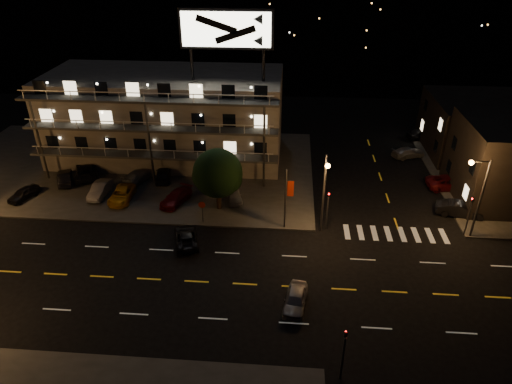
# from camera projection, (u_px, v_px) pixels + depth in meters

# --- Properties ---
(ground) EXTENTS (140.00, 140.00, 0.00)m
(ground) POSITION_uv_depth(u_px,v_px,m) (221.00, 283.00, 37.32)
(ground) COLOR black
(ground) RESTS_ON ground
(curb_nw) EXTENTS (44.00, 24.00, 0.15)m
(curb_nw) POSITION_uv_depth(u_px,v_px,m) (131.00, 167.00, 55.55)
(curb_nw) COLOR #343331
(curb_nw) RESTS_ON ground
(curb_ne) EXTENTS (16.00, 24.00, 0.15)m
(curb_ne) POSITION_uv_depth(u_px,v_px,m) (503.00, 180.00, 52.57)
(curb_ne) COLOR #343331
(curb_ne) RESTS_ON ground
(motel) EXTENTS (28.00, 13.80, 18.10)m
(motel) POSITION_uv_depth(u_px,v_px,m) (167.00, 116.00, 56.03)
(motel) COLOR gray
(motel) RESTS_ON ground
(side_bldg_back) EXTENTS (14.06, 12.00, 7.00)m
(side_bldg_back) POSITION_uv_depth(u_px,v_px,m) (486.00, 127.00, 57.81)
(side_bldg_back) COLOR black
(side_bldg_back) RESTS_ON ground
(hill_backdrop) EXTENTS (120.00, 25.00, 24.00)m
(hill_backdrop) POSITION_uv_depth(u_px,v_px,m) (239.00, 9.00, 91.58)
(hill_backdrop) COLOR black
(hill_backdrop) RESTS_ON ground
(streetlight_nc) EXTENTS (0.44, 1.92, 8.00)m
(streetlight_nc) POSITION_uv_depth(u_px,v_px,m) (325.00, 187.00, 41.16)
(streetlight_nc) COLOR #2D2D30
(streetlight_nc) RESTS_ON ground
(streetlight_ne) EXTENTS (1.92, 0.44, 8.00)m
(streetlight_ne) POSITION_uv_depth(u_px,v_px,m) (478.00, 191.00, 40.55)
(streetlight_ne) COLOR #2D2D30
(streetlight_ne) RESTS_ON ground
(signal_nw) EXTENTS (0.20, 0.27, 4.60)m
(signal_nw) POSITION_uv_depth(u_px,v_px,m) (328.00, 207.00, 42.80)
(signal_nw) COLOR #2D2D30
(signal_nw) RESTS_ON ground
(signal_sw) EXTENTS (0.20, 0.27, 4.60)m
(signal_sw) POSITION_uv_depth(u_px,v_px,m) (344.00, 350.00, 28.08)
(signal_sw) COLOR #2D2D30
(signal_sw) RESTS_ON ground
(signal_ne) EXTENTS (0.27, 0.20, 4.60)m
(signal_ne) POSITION_uv_depth(u_px,v_px,m) (470.00, 212.00, 41.92)
(signal_ne) COLOR #2D2D30
(signal_ne) RESTS_ON ground
(banner_north) EXTENTS (0.83, 0.16, 6.40)m
(banner_north) POSITION_uv_depth(u_px,v_px,m) (286.00, 198.00, 42.55)
(banner_north) COLOR #2D2D30
(banner_north) RESTS_ON ground
(stop_sign) EXTENTS (0.91, 0.11, 2.61)m
(stop_sign) POSITION_uv_depth(u_px,v_px,m) (202.00, 209.00, 44.10)
(stop_sign) COLOR #2D2D30
(stop_sign) RESTS_ON ground
(tree) EXTENTS (5.19, 5.00, 6.54)m
(tree) POSITION_uv_depth(u_px,v_px,m) (217.00, 175.00, 45.27)
(tree) COLOR black
(tree) RESTS_ON curb_nw
(lot_car_0) EXTENTS (2.53, 3.89, 1.23)m
(lot_car_0) POSITION_uv_depth(u_px,v_px,m) (23.00, 193.00, 48.56)
(lot_car_0) COLOR black
(lot_car_0) RESTS_ON curb_nw
(lot_car_1) EXTENTS (1.51, 4.19, 1.37)m
(lot_car_1) POSITION_uv_depth(u_px,v_px,m) (100.00, 190.00, 49.16)
(lot_car_1) COLOR gray
(lot_car_1) RESTS_ON curb_nw
(lot_car_2) EXTENTS (2.16, 4.52, 1.24)m
(lot_car_2) POSITION_uv_depth(u_px,v_px,m) (122.00, 195.00, 48.32)
(lot_car_2) COLOR orange
(lot_car_2) RESTS_ON curb_nw
(lot_car_3) EXTENTS (3.25, 4.69, 1.26)m
(lot_car_3) POSITION_uv_depth(u_px,v_px,m) (176.00, 198.00, 47.78)
(lot_car_3) COLOR #620E13
(lot_car_3) RESTS_ON curb_nw
(lot_car_4) EXTENTS (2.40, 3.96, 1.26)m
(lot_car_4) POSITION_uv_depth(u_px,v_px,m) (234.00, 195.00, 48.32)
(lot_car_4) COLOR gray
(lot_car_4) RESTS_ON curb_nw
(lot_car_5) EXTENTS (2.92, 4.28, 1.34)m
(lot_car_5) POSITION_uv_depth(u_px,v_px,m) (65.00, 177.00, 51.63)
(lot_car_5) COLOR black
(lot_car_5) RESTS_ON curb_nw
(lot_car_6) EXTENTS (4.26, 5.98, 1.51)m
(lot_car_6) POSITION_uv_depth(u_px,v_px,m) (87.00, 171.00, 52.91)
(lot_car_6) COLOR black
(lot_car_6) RESTS_ON curb_nw
(lot_car_7) EXTENTS (3.33, 4.84, 1.30)m
(lot_car_7) POSITION_uv_depth(u_px,v_px,m) (139.00, 175.00, 52.15)
(lot_car_7) COLOR gray
(lot_car_7) RESTS_ON curb_nw
(lot_car_8) EXTENTS (2.47, 4.54, 1.47)m
(lot_car_8) POSITION_uv_depth(u_px,v_px,m) (163.00, 174.00, 52.29)
(lot_car_8) COLOR black
(lot_car_8) RESTS_ON curb_nw
(lot_car_9) EXTENTS (2.55, 4.11, 1.28)m
(lot_car_9) POSITION_uv_depth(u_px,v_px,m) (222.00, 179.00, 51.35)
(lot_car_9) COLOR #620E13
(lot_car_9) RESTS_ON curb_nw
(side_car_0) EXTENTS (4.70, 2.51, 1.47)m
(side_car_0) POSITION_uv_depth(u_px,v_px,m) (459.00, 209.00, 45.83)
(side_car_0) COLOR black
(side_car_0) RESTS_ON ground
(side_car_1) EXTENTS (5.47, 2.88, 1.47)m
(side_car_1) POSITION_uv_depth(u_px,v_px,m) (451.00, 182.00, 50.77)
(side_car_1) COLOR #620E13
(side_car_1) RESTS_ON ground
(side_car_2) EXTENTS (4.72, 3.32, 1.27)m
(side_car_2) POSITION_uv_depth(u_px,v_px,m) (408.00, 152.00, 57.93)
(side_car_2) COLOR gray
(side_car_2) RESTS_ON ground
(side_car_3) EXTENTS (4.67, 2.95, 1.48)m
(side_car_3) POSITION_uv_depth(u_px,v_px,m) (422.00, 134.00, 62.92)
(side_car_3) COLOR black
(side_car_3) RESTS_ON ground
(road_car_east) EXTENTS (2.17, 4.14, 1.34)m
(road_car_east) POSITION_uv_depth(u_px,v_px,m) (296.00, 299.00, 34.69)
(road_car_east) COLOR gray
(road_car_east) RESTS_ON ground
(road_car_west) EXTENTS (3.17, 4.79, 1.22)m
(road_car_west) POSITION_uv_depth(u_px,v_px,m) (186.00, 237.00, 41.87)
(road_car_west) COLOR black
(road_car_west) RESTS_ON ground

